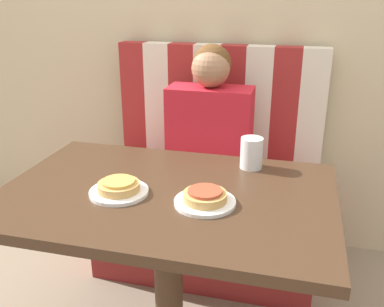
{
  "coord_description": "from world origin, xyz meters",
  "views": [
    {
      "loc": [
        0.39,
        -1.19,
        1.33
      ],
      "look_at": [
        0.0,
        0.33,
        0.73
      ],
      "focal_mm": 40.0,
      "sensor_mm": 36.0,
      "label": 1
    }
  ],
  "objects_px": {
    "plate_left": "(119,192)",
    "pizza_right": "(205,196)",
    "drinking_cup": "(251,153)",
    "pizza_left": "(119,186)",
    "plate_right": "(205,202)",
    "person": "(210,121)"
  },
  "relations": [
    {
      "from": "plate_left",
      "to": "pizza_right",
      "type": "xyz_separation_m",
      "value": [
        0.28,
        0.0,
        0.02
      ]
    },
    {
      "from": "drinking_cup",
      "to": "pizza_right",
      "type": "bearing_deg",
      "value": -107.42
    },
    {
      "from": "pizza_right",
      "to": "drinking_cup",
      "type": "bearing_deg",
      "value": 72.58
    },
    {
      "from": "plate_left",
      "to": "pizza_left",
      "type": "xyz_separation_m",
      "value": [
        0.0,
        0.0,
        0.02
      ]
    },
    {
      "from": "plate_left",
      "to": "plate_right",
      "type": "height_order",
      "value": "same"
    },
    {
      "from": "plate_right",
      "to": "drinking_cup",
      "type": "bearing_deg",
      "value": 72.58
    },
    {
      "from": "plate_left",
      "to": "drinking_cup",
      "type": "distance_m",
      "value": 0.5
    },
    {
      "from": "drinking_cup",
      "to": "plate_left",
      "type": "bearing_deg",
      "value": -140.15
    },
    {
      "from": "plate_left",
      "to": "pizza_right",
      "type": "relative_size",
      "value": 1.41
    },
    {
      "from": "person",
      "to": "plate_left",
      "type": "height_order",
      "value": "person"
    },
    {
      "from": "person",
      "to": "plate_right",
      "type": "relative_size",
      "value": 3.5
    },
    {
      "from": "plate_left",
      "to": "pizza_left",
      "type": "bearing_deg",
      "value": 90.0
    },
    {
      "from": "plate_left",
      "to": "plate_right",
      "type": "relative_size",
      "value": 1.0
    },
    {
      "from": "pizza_left",
      "to": "plate_left",
      "type": "bearing_deg",
      "value": -90.0
    },
    {
      "from": "plate_right",
      "to": "pizza_left",
      "type": "relative_size",
      "value": 1.41
    },
    {
      "from": "drinking_cup",
      "to": "plate_right",
      "type": "bearing_deg",
      "value": -107.42
    },
    {
      "from": "pizza_right",
      "to": "drinking_cup",
      "type": "distance_m",
      "value": 0.34
    },
    {
      "from": "pizza_right",
      "to": "person",
      "type": "bearing_deg",
      "value": 100.95
    },
    {
      "from": "pizza_right",
      "to": "plate_right",
      "type": "bearing_deg",
      "value": -90.0
    },
    {
      "from": "pizza_right",
      "to": "drinking_cup",
      "type": "height_order",
      "value": "drinking_cup"
    },
    {
      "from": "pizza_left",
      "to": "drinking_cup",
      "type": "height_order",
      "value": "drinking_cup"
    },
    {
      "from": "pizza_left",
      "to": "drinking_cup",
      "type": "relative_size",
      "value": 1.17
    }
  ]
}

